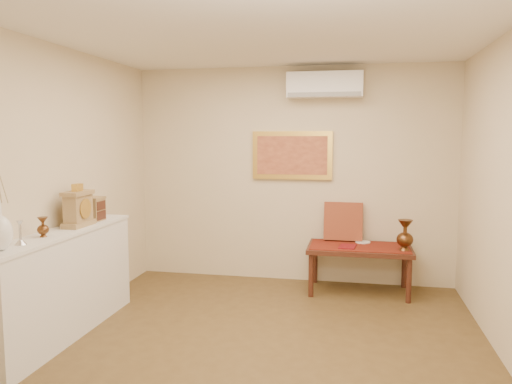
% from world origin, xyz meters
% --- Properties ---
extents(floor, '(4.50, 4.50, 0.00)m').
position_xyz_m(floor, '(0.00, 0.00, 0.00)').
color(floor, brown).
rests_on(floor, ground).
extents(ceiling, '(4.50, 4.50, 0.00)m').
position_xyz_m(ceiling, '(0.00, 0.00, 2.70)').
color(ceiling, white).
rests_on(ceiling, ground).
extents(wall_back, '(4.00, 0.02, 2.70)m').
position_xyz_m(wall_back, '(0.00, 2.25, 1.35)').
color(wall_back, beige).
rests_on(wall_back, ground).
extents(wall_front, '(4.00, 0.02, 2.70)m').
position_xyz_m(wall_front, '(0.00, -2.25, 1.35)').
color(wall_front, beige).
rests_on(wall_front, ground).
extents(wall_left, '(0.02, 4.50, 2.70)m').
position_xyz_m(wall_left, '(-2.00, 0.00, 1.35)').
color(wall_left, beige).
rests_on(wall_left, ground).
extents(candlestick, '(0.09, 0.09, 0.19)m').
position_xyz_m(candlestick, '(-1.81, -0.55, 1.08)').
color(candlestick, silver).
rests_on(candlestick, display_ledge).
extents(brass_urn_small, '(0.10, 0.10, 0.22)m').
position_xyz_m(brass_urn_small, '(-1.82, -0.24, 1.09)').
color(brass_urn_small, brown).
rests_on(brass_urn_small, display_ledge).
extents(table_cloth, '(1.14, 0.59, 0.01)m').
position_xyz_m(table_cloth, '(0.85, 1.88, 0.55)').
color(table_cloth, maroon).
rests_on(table_cloth, low_table).
extents(brass_urn_tall, '(0.19, 0.19, 0.42)m').
position_xyz_m(brass_urn_tall, '(1.35, 1.75, 0.77)').
color(brass_urn_tall, brown).
rests_on(brass_urn_tall, table_cloth).
extents(plate, '(0.18, 0.18, 0.01)m').
position_xyz_m(plate, '(0.89, 2.07, 0.56)').
color(plate, white).
rests_on(plate, table_cloth).
extents(menu, '(0.21, 0.27, 0.01)m').
position_xyz_m(menu, '(0.71, 1.79, 0.56)').
color(menu, maroon).
rests_on(menu, table_cloth).
extents(cushion, '(0.47, 0.20, 0.48)m').
position_xyz_m(cushion, '(0.65, 2.16, 0.79)').
color(cushion, maroon).
rests_on(cushion, table_cloth).
extents(display_ledge, '(0.37, 2.02, 0.98)m').
position_xyz_m(display_ledge, '(-1.82, 0.00, 0.49)').
color(display_ledge, silver).
rests_on(display_ledge, floor).
extents(mantel_clock, '(0.17, 0.36, 0.41)m').
position_xyz_m(mantel_clock, '(-1.80, 0.28, 1.15)').
color(mantel_clock, '#9E8051').
rests_on(mantel_clock, display_ledge).
extents(wooden_chest, '(0.16, 0.21, 0.24)m').
position_xyz_m(wooden_chest, '(-1.81, 0.60, 1.10)').
color(wooden_chest, '#9E8051').
rests_on(wooden_chest, display_ledge).
extents(low_table, '(1.20, 0.70, 0.55)m').
position_xyz_m(low_table, '(0.85, 1.88, 0.48)').
color(low_table, '#451F14').
rests_on(low_table, floor).
extents(painting, '(1.00, 0.06, 0.60)m').
position_xyz_m(painting, '(0.00, 2.22, 1.60)').
color(painting, gold).
rests_on(painting, wall_back).
extents(ac_unit, '(0.90, 0.25, 0.30)m').
position_xyz_m(ac_unit, '(0.40, 2.12, 2.45)').
color(ac_unit, white).
rests_on(ac_unit, wall_back).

